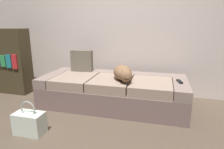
% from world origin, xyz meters
% --- Properties ---
extents(ground_plane, '(10.00, 10.00, 0.00)m').
position_xyz_m(ground_plane, '(0.00, 0.00, 0.00)').
color(ground_plane, brown).
extents(back_wall, '(6.40, 0.10, 2.80)m').
position_xyz_m(back_wall, '(0.00, 1.66, 1.40)').
color(back_wall, beige).
rests_on(back_wall, ground).
extents(couch, '(2.06, 0.87, 0.43)m').
position_xyz_m(couch, '(0.00, 0.99, 0.21)').
color(couch, '#7B625D').
rests_on(couch, ground).
extents(dog_tan, '(0.40, 0.55, 0.20)m').
position_xyz_m(dog_tan, '(0.17, 0.88, 0.53)').
color(dog_tan, '#8A6243').
rests_on(dog_tan, couch).
extents(tv_remote, '(0.08, 0.16, 0.02)m').
position_xyz_m(tv_remote, '(0.91, 0.96, 0.44)').
color(tv_remote, black).
rests_on(tv_remote, couch).
extents(throw_pillow, '(0.35, 0.14, 0.34)m').
position_xyz_m(throw_pillow, '(-0.58, 1.22, 0.60)').
color(throw_pillow, '#6B6353').
rests_on(throw_pillow, couch).
extents(handbag, '(0.32, 0.18, 0.38)m').
position_xyz_m(handbag, '(-0.68, -0.00, 0.13)').
color(handbag, silver).
rests_on(handbag, ground).
extents(bookshelf, '(0.56, 0.30, 1.10)m').
position_xyz_m(bookshelf, '(-1.81, 1.11, 0.55)').
color(bookshelf, '#413821').
rests_on(bookshelf, ground).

